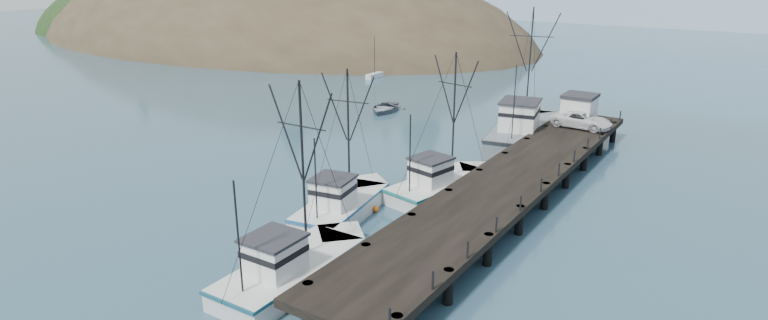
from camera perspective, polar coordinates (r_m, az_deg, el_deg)
ground at (r=41.00m, az=-15.81°, el=-6.84°), size 400.00×400.00×0.00m
pier at (r=45.04m, az=12.04°, el=-1.87°), size 6.00×44.00×2.00m
headland at (r=147.28m, az=-12.16°, el=9.69°), size 134.80×78.00×51.00m
distant_ridge at (r=195.31m, az=28.24°, el=11.38°), size 360.00×40.00×26.00m
distant_ridge_far at (r=220.37m, az=15.43°, el=13.45°), size 180.00×25.00×18.00m
moored_sailboats at (r=103.24m, az=-5.01°, el=9.13°), size 22.69×12.97×6.35m
trawler_near at (r=34.32m, az=-8.47°, el=-9.98°), size 3.87×11.33×11.51m
trawler_mid at (r=42.18m, az=-3.87°, el=-4.19°), size 4.98×10.62×10.55m
trawler_far at (r=46.00m, az=5.64°, el=-2.26°), size 5.30×10.85×11.10m
work_vessel at (r=60.45m, az=13.01°, el=2.85°), size 7.21×15.92×13.22m
pier_shed at (r=61.18m, az=18.08°, el=4.71°), size 3.00×3.20×2.80m
pickup_truck at (r=59.44m, az=18.30°, el=3.65°), size 5.65×2.82×1.54m
motorboat at (r=71.22m, az=0.04°, el=4.66°), size 5.24×6.49×1.19m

